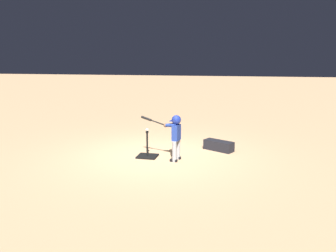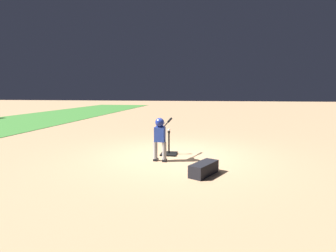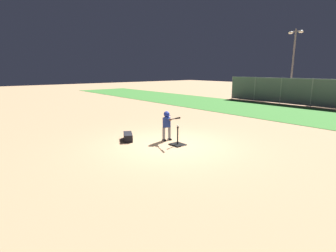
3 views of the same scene
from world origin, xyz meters
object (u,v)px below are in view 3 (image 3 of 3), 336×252
(batter_child, at_px, (167,122))
(equipment_bag, at_px, (128,137))
(bleachers_right_center, at_px, (257,95))
(baseball, at_px, (178,126))
(batting_tee, at_px, (178,143))
(bleachers_far_left, at_px, (334,99))

(batter_child, bearing_deg, equipment_bag, -130.95)
(bleachers_right_center, xyz_separation_m, equipment_bag, (4.96, -17.03, -0.32))
(batter_child, relative_size, baseball, 15.79)
(baseball, bearing_deg, bleachers_right_center, 112.89)
(batting_tee, xyz_separation_m, bleachers_far_left, (-0.27, 16.08, 0.50))
(batting_tee, bearing_deg, bleachers_far_left, 90.97)
(batter_child, height_order, baseball, batter_child)
(batting_tee, relative_size, baseball, 9.45)
(bleachers_right_center, bearing_deg, batter_child, -69.33)
(baseball, relative_size, bleachers_right_center, 0.03)
(batting_tee, height_order, equipment_bag, batting_tee)
(bleachers_right_center, height_order, equipment_bag, bleachers_right_center)
(batting_tee, distance_m, equipment_bag, 2.08)
(bleachers_far_left, bearing_deg, equipment_bag, -95.04)
(baseball, height_order, equipment_bag, baseball)
(baseball, distance_m, bleachers_right_center, 17.34)
(baseball, distance_m, bleachers_far_left, 16.09)
(bleachers_right_center, xyz_separation_m, bleachers_far_left, (6.47, 0.11, 0.12))
(bleachers_far_left, relative_size, equipment_bag, 4.28)
(batting_tee, bearing_deg, baseball, 90.00)
(bleachers_far_left, bearing_deg, baseball, -89.03)
(batter_child, distance_m, bleachers_right_center, 16.95)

